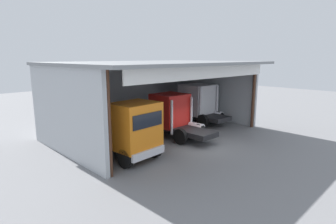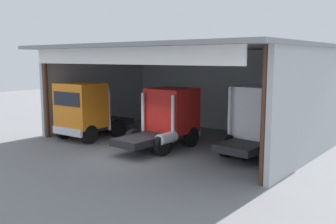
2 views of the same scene
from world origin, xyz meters
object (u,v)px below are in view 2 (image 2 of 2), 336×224
at_px(truck_orange_center_right_bay, 85,110).
at_px(truck_white_center_left_bay, 262,119).
at_px(truck_red_right_bay, 168,117).
at_px(oil_drum, 257,130).
at_px(tool_cart, 245,128).

height_order(truck_orange_center_right_bay, truck_white_center_left_bay, truck_white_center_left_bay).
xyz_separation_m(truck_red_right_bay, truck_white_center_left_bay, (4.84, 1.47, 0.19)).
relative_size(truck_orange_center_right_bay, oil_drum, 5.90).
bearing_deg(tool_cart, truck_orange_center_right_bay, -135.76).
distance_m(truck_orange_center_right_bay, tool_cart, 10.01).
bearing_deg(truck_white_center_left_bay, oil_drum, 121.16).
xyz_separation_m(truck_white_center_left_bay, oil_drum, (-2.13, 3.95, -1.43)).
distance_m(truck_red_right_bay, tool_cart, 5.85).
relative_size(truck_orange_center_right_bay, truck_red_right_bay, 0.98).
distance_m(truck_red_right_bay, truck_white_center_left_bay, 5.06).
bearing_deg(tool_cart, truck_red_right_bay, -109.87).
bearing_deg(oil_drum, truck_red_right_bay, -116.56).
distance_m(truck_white_center_left_bay, tool_cart, 5.06).
xyz_separation_m(truck_white_center_left_bay, tool_cart, (-2.89, 3.92, -1.36)).
relative_size(oil_drum, tool_cart, 0.86).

